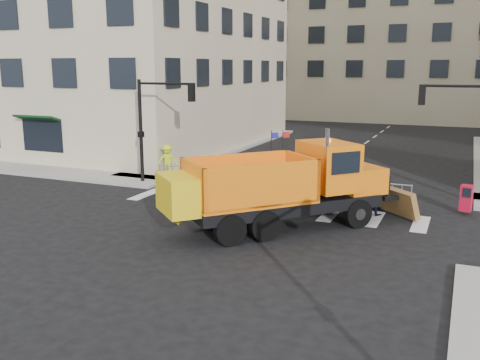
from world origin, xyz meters
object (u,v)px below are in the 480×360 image
at_px(cop_a, 359,186).
at_px(worker, 167,160).
at_px(cop_c, 378,189).
at_px(plow_truck, 278,185).
at_px(cop_b, 374,195).
at_px(newspaper_box, 466,198).

height_order(cop_a, worker, cop_a).
distance_m(cop_a, cop_c, 0.86).
xyz_separation_m(plow_truck, cop_b, (2.97, 3.49, -0.87)).
distance_m(plow_truck, cop_b, 4.66).
bearing_deg(newspaper_box, worker, -173.54).
bearing_deg(plow_truck, cop_c, 6.96).
bearing_deg(cop_b, cop_c, -69.69).
xyz_separation_m(plow_truck, newspaper_box, (6.50, 4.97, -1.01)).
xyz_separation_m(plow_truck, cop_c, (3.05, 4.19, -0.76)).
bearing_deg(worker, cop_c, -34.66).
distance_m(cop_c, worker, 11.89).
relative_size(plow_truck, newspaper_box, 8.21).
height_order(plow_truck, cop_c, plow_truck).
bearing_deg(cop_c, worker, -55.26).
height_order(cop_c, newspaper_box, cop_c).
relative_size(cop_a, worker, 1.11).
height_order(cop_a, cop_c, cop_a).
relative_size(cop_c, newspaper_box, 1.72).
distance_m(cop_a, newspaper_box, 4.37).
bearing_deg(cop_a, cop_c, 168.26).
xyz_separation_m(cop_a, newspaper_box, (4.31, 0.70, -0.26)).
bearing_deg(cop_c, cop_a, -49.95).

